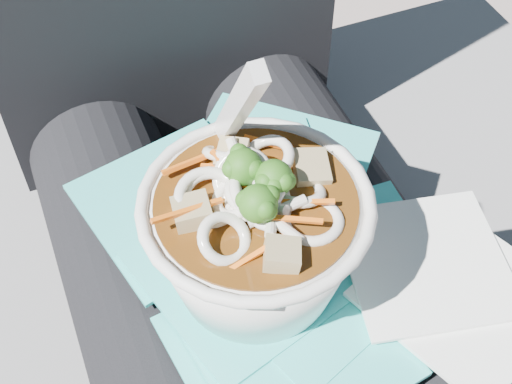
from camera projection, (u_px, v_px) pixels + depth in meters
name	position (u px, v px, depth m)	size (l,w,h in m)	color
stone_ledge	(219.00, 319.00, 0.92)	(1.00, 0.50, 0.42)	slate
lap	(266.00, 300.00, 0.62)	(0.32, 0.48, 0.14)	black
person_body	(227.00, 200.00, 0.65)	(0.34, 0.94, 0.97)	black
plastic_bag	(270.00, 250.00, 0.57)	(0.28, 0.35, 0.02)	#2DBFBA
napkins	(448.00, 282.00, 0.53)	(0.16, 0.19, 0.01)	white
udon_bowl	(256.00, 230.00, 0.50)	(0.18, 0.18, 0.20)	white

